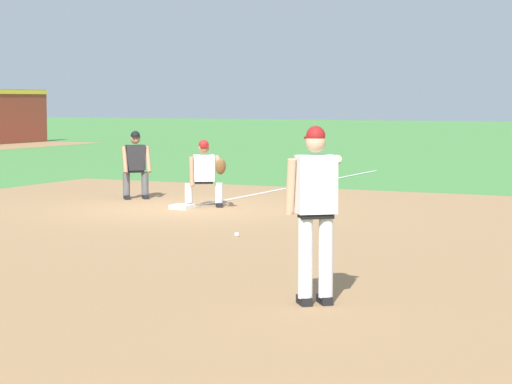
{
  "coord_description": "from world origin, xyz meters",
  "views": [
    {
      "loc": [
        -16.73,
        -9.7,
        2.13
      ],
      "look_at": [
        -5.1,
        -4.07,
        0.93
      ],
      "focal_mm": 70.0,
      "sensor_mm": 36.0,
      "label": 1
    }
  ],
  "objects_px": {
    "pitcher": "(316,204)",
    "first_baseman": "(205,171)",
    "umpire": "(136,162)",
    "first_base_bag": "(182,207)",
    "baseball": "(237,235)"
  },
  "relations": [
    {
      "from": "pitcher",
      "to": "umpire",
      "type": "bearing_deg",
      "value": 42.06
    },
    {
      "from": "pitcher",
      "to": "umpire",
      "type": "xyz_separation_m",
      "value": [
        8.49,
        7.66,
        -0.27
      ]
    },
    {
      "from": "baseball",
      "to": "first_baseman",
      "type": "bearing_deg",
      "value": 35.36
    },
    {
      "from": "baseball",
      "to": "first_baseman",
      "type": "distance_m",
      "value": 4.29
    },
    {
      "from": "first_base_bag",
      "to": "baseball",
      "type": "bearing_deg",
      "value": -138.03
    },
    {
      "from": "first_baseman",
      "to": "umpire",
      "type": "relative_size",
      "value": 0.92
    },
    {
      "from": "umpire",
      "to": "first_base_bag",
      "type": "bearing_deg",
      "value": -123.85
    },
    {
      "from": "pitcher",
      "to": "first_baseman",
      "type": "height_order",
      "value": "pitcher"
    },
    {
      "from": "first_baseman",
      "to": "pitcher",
      "type": "bearing_deg",
      "value": -144.24
    },
    {
      "from": "first_base_bag",
      "to": "umpire",
      "type": "distance_m",
      "value": 2.36
    },
    {
      "from": "first_base_bag",
      "to": "umpire",
      "type": "bearing_deg",
      "value": 56.15
    },
    {
      "from": "first_baseman",
      "to": "baseball",
      "type": "bearing_deg",
      "value": -144.64
    },
    {
      "from": "first_baseman",
      "to": "umpire",
      "type": "bearing_deg",
      "value": 68.56
    },
    {
      "from": "first_baseman",
      "to": "umpire",
      "type": "distance_m",
      "value": 2.32
    },
    {
      "from": "first_base_bag",
      "to": "first_baseman",
      "type": "xyz_separation_m",
      "value": [
        0.4,
        -0.3,
        0.69
      ]
    }
  ]
}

